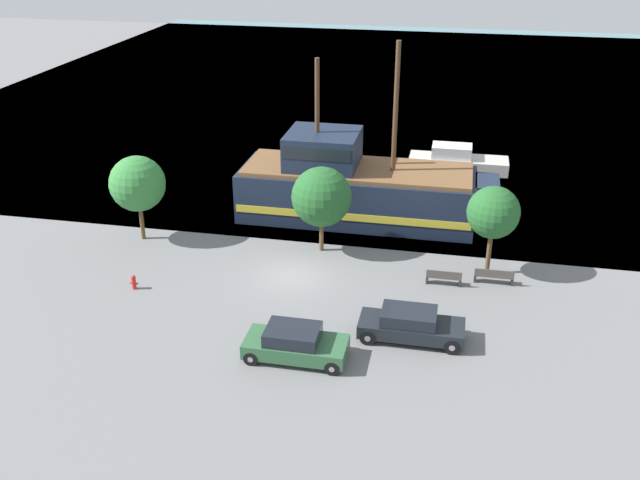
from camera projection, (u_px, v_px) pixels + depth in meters
name	position (u px, v px, depth m)	size (l,w,h in m)	color
ground_plane	(293.00, 275.00, 37.66)	(160.00, 160.00, 0.00)	slate
water_surface	(388.00, 85.00, 76.60)	(80.00, 80.00, 0.00)	slate
pirate_ship	(355.00, 187.00, 43.72)	(15.59, 5.11, 10.89)	#192338
moored_boat_dockside	(457.00, 161.00, 52.15)	(7.13, 2.30, 1.83)	#B7B2A8
parked_car_curb_front	(295.00, 343.00, 30.50)	(4.41, 2.01, 1.47)	#2D5B38
parked_car_curb_mid	(411.00, 325.00, 31.82)	(4.70, 1.88, 1.47)	black
fire_hydrant	(134.00, 282.00, 36.13)	(0.42, 0.25, 0.76)	red
bench_promenade_east	(444.00, 277.00, 36.48)	(1.80, 0.45, 0.85)	#4C4742
bench_promenade_west	(494.00, 276.00, 36.60)	(1.99, 0.45, 0.85)	#4C4742
tree_row_east	(137.00, 184.00, 40.27)	(3.18, 3.18, 5.01)	brown
tree_row_mideast	(322.00, 197.00, 38.94)	(3.32, 3.32, 4.91)	brown
tree_row_midwest	(493.00, 213.00, 36.37)	(2.72, 2.72, 4.85)	brown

